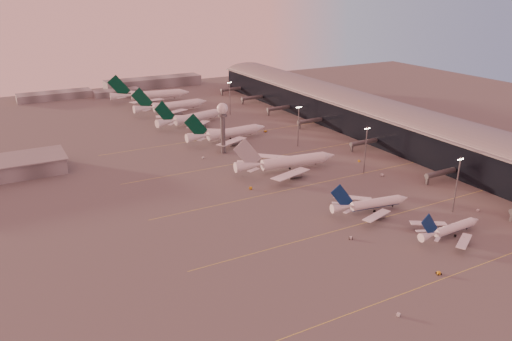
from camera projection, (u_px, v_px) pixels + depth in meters
name	position (u px, v px, depth m)	size (l,w,h in m)	color
ground	(345.00, 243.00, 189.18)	(700.00, 700.00, 0.00)	#5D5A5A
taxiway_markings	(323.00, 181.00, 248.65)	(180.00, 185.25, 0.02)	#E9DF52
terminal	(373.00, 118.00, 324.27)	(57.00, 362.00, 23.04)	black
radar_tower	(223.00, 118.00, 282.73)	(6.40, 6.40, 31.10)	#5A5D62
mast_a	(457.00, 182.00, 210.30)	(3.60, 0.56, 25.00)	#5A5D62
mast_b	(366.00, 148.00, 254.18)	(3.60, 0.56, 25.00)	#5A5D62
mast_c	(298.00, 124.00, 297.18)	(3.60, 0.56, 25.00)	#5A5D62
mast_d	(230.00, 96.00, 370.29)	(3.60, 0.56, 25.00)	#5A5D62
distant_horizon	(126.00, 87.00, 456.36)	(165.00, 37.50, 9.00)	#5A5D61
narrowbody_near	(450.00, 230.00, 193.40)	(33.63, 26.84, 13.14)	white
narrowbody_mid	(370.00, 205.00, 214.30)	(38.32, 30.38, 15.03)	white
widebody_white	(287.00, 164.00, 261.42)	(57.96, 46.21, 20.41)	white
greentail_a	(228.00, 135.00, 311.82)	(56.16, 45.29, 20.39)	white
greentail_b	(192.00, 120.00, 346.69)	(55.65, 44.38, 20.62)	white
greentail_c	(172.00, 108.00, 379.57)	(60.07, 48.42, 21.81)	white
greentail_d	(151.00, 97.00, 414.30)	(65.79, 52.76, 24.01)	white
gsv_truck_a	(399.00, 313.00, 147.62)	(5.50, 3.86, 2.10)	silver
gsv_tug_near	(439.00, 273.00, 168.74)	(2.80, 3.76, 0.96)	gold
gsv_catering_a	(479.00, 207.00, 215.07)	(4.71, 2.50, 3.74)	silver
gsv_tug_mid	(351.00, 238.00, 192.16)	(3.65, 3.35, 0.90)	silver
gsv_truck_b	(383.00, 174.00, 254.50)	(6.64, 4.30, 2.52)	silver
gsv_truck_c	(251.00, 187.00, 238.75)	(6.07, 5.50, 2.44)	gold
gsv_catering_b	(359.00, 159.00, 275.10)	(4.86, 3.15, 3.68)	gold
gsv_tug_far	(267.00, 156.00, 283.31)	(3.83, 4.01, 0.99)	silver
gsv_truck_d	(203.00, 157.00, 280.56)	(2.78, 5.42, 2.09)	silver
gsv_tug_hangar	(265.00, 131.00, 330.38)	(4.36, 3.61, 1.07)	gold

